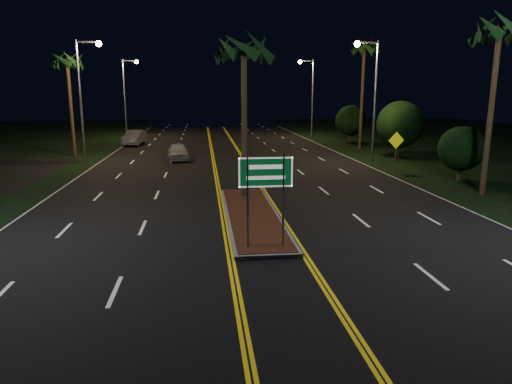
{
  "coord_description": "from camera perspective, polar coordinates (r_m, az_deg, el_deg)",
  "views": [
    {
      "loc": [
        -2.04,
        -11.84,
        5.26
      ],
      "look_at": [
        -0.25,
        3.44,
        1.9
      ],
      "focal_mm": 32.0,
      "sensor_mm": 36.0,
      "label": 1
    }
  ],
  "objects": [
    {
      "name": "highway_sign",
      "position": [
        15.05,
        1.22,
        1.37
      ],
      "size": [
        1.8,
        0.08,
        3.2
      ],
      "color": "gray",
      "rests_on": "ground"
    },
    {
      "name": "palm_median",
      "position": [
        22.52,
        -1.54,
        17.45
      ],
      "size": [
        2.4,
        2.4,
        8.3
      ],
      "color": "#382819",
      "rests_on": "ground"
    },
    {
      "name": "palm_right_far",
      "position": [
        44.56,
        13.39,
        17.0
      ],
      "size": [
        2.4,
        2.4,
        10.3
      ],
      "color": "#382819",
      "rests_on": "ground"
    },
    {
      "name": "streetlight_left_mid",
      "position": [
        36.85,
        -20.62,
        12.17
      ],
      "size": [
        1.91,
        0.44,
        9.0
      ],
      "color": "gray",
      "rests_on": "ground"
    },
    {
      "name": "streetlight_left_far",
      "position": [
        56.5,
        -15.78,
        12.27
      ],
      "size": [
        1.91,
        0.44,
        9.0
      ],
      "color": "gray",
      "rests_on": "ground"
    },
    {
      "name": "median_island",
      "position": [
        19.64,
        -0.49,
        -2.96
      ],
      "size": [
        2.25,
        10.25,
        0.17
      ],
      "color": "gray",
      "rests_on": "ground"
    },
    {
      "name": "ground",
      "position": [
        13.12,
        2.87,
        -11.34
      ],
      "size": [
        120.0,
        120.0,
        0.0
      ],
      "primitive_type": "plane",
      "color": "black",
      "rests_on": "ground"
    },
    {
      "name": "shrub_mid",
      "position": [
        39.35,
        17.57,
        8.07
      ],
      "size": [
        3.78,
        3.78,
        4.62
      ],
      "color": "#382819",
      "rests_on": "ground"
    },
    {
      "name": "streetlight_right_far",
      "position": [
        55.31,
        6.7,
        12.65
      ],
      "size": [
        1.91,
        0.44,
        9.0
      ],
      "color": "gray",
      "rests_on": "ground"
    },
    {
      "name": "streetlight_right_mid",
      "position": [
        36.13,
        14.16,
        12.59
      ],
      "size": [
        1.91,
        0.44,
        9.0
      ],
      "color": "gray",
      "rests_on": "ground"
    },
    {
      "name": "shrub_far",
      "position": [
        50.48,
        11.75,
        8.75
      ],
      "size": [
        3.24,
        3.24,
        3.96
      ],
      "color": "#382819",
      "rests_on": "ground"
    },
    {
      "name": "warning_sign",
      "position": [
        32.01,
        17.09,
        5.55
      ],
      "size": [
        1.13,
        0.17,
        2.72
      ],
      "rotation": [
        0.0,
        0.0,
        0.13
      ],
      "color": "gray",
      "rests_on": "ground"
    },
    {
      "name": "shrub_near",
      "position": [
        30.33,
        24.28,
        4.96
      ],
      "size": [
        2.7,
        2.7,
        3.3
      ],
      "color": "#382819",
      "rests_on": "ground"
    },
    {
      "name": "car_far",
      "position": [
        48.81,
        -14.95,
        6.74
      ],
      "size": [
        2.84,
        5.38,
        1.72
      ],
      "primitive_type": "imported",
      "rotation": [
        0.0,
        0.0,
        -0.13
      ],
      "color": "#999CA2",
      "rests_on": "ground"
    },
    {
      "name": "palm_right_near",
      "position": [
        26.4,
        28.17,
        17.35
      ],
      "size": [
        2.4,
        2.4,
        9.3
      ],
      "color": "#382819",
      "rests_on": "ground"
    },
    {
      "name": "palm_left_far",
      "position": [
        41.34,
        -22.55,
        14.86
      ],
      "size": [
        2.4,
        2.4,
        8.8
      ],
      "color": "#382819",
      "rests_on": "ground"
    },
    {
      "name": "car_near",
      "position": [
        36.93,
        -9.75,
        5.16
      ],
      "size": [
        2.48,
        4.82,
        1.54
      ],
      "primitive_type": "imported",
      "rotation": [
        0.0,
        0.0,
        0.11
      ],
      "color": "silver",
      "rests_on": "ground"
    }
  ]
}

